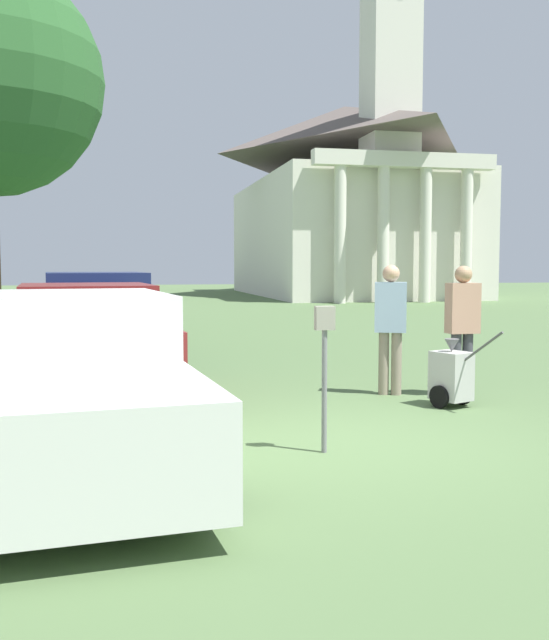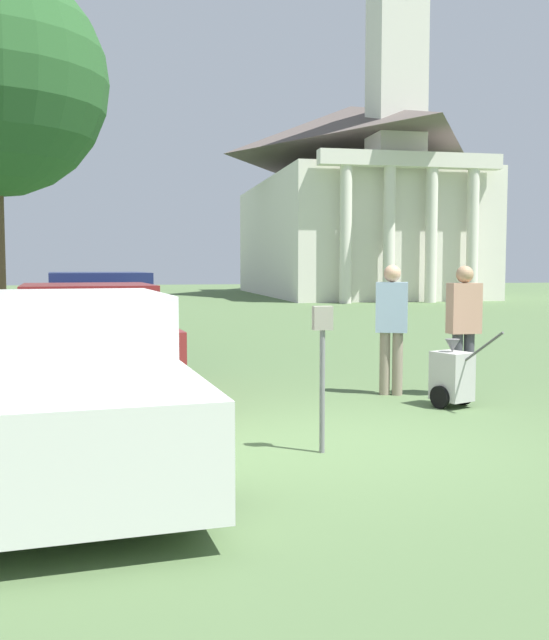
{
  "view_description": "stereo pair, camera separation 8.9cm",
  "coord_description": "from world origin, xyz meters",
  "px_view_note": "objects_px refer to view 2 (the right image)",
  "views": [
    {
      "loc": [
        -2.19,
        -6.68,
        1.75
      ],
      "look_at": [
        -0.42,
        1.6,
        1.1
      ],
      "focal_mm": 40.0,
      "sensor_mm": 36.0,
      "label": 1
    },
    {
      "loc": [
        -2.1,
        -6.7,
        1.75
      ],
      "look_at": [
        -0.42,
        1.6,
        1.1
      ],
      "focal_mm": 40.0,
      "sensor_mm": 36.0,
      "label": 2
    }
  ],
  "objects_px": {
    "parked_car_maroon": "(88,342)",
    "person_supervisor": "(464,322)",
    "church": "(352,197)",
    "parked_car_white": "(65,383)",
    "parked_car_navy": "(98,320)",
    "parking_meter": "(322,351)",
    "person_worker": "(392,321)",
    "equipment_cart": "(452,376)"
  },
  "relations": [
    {
      "from": "parked_car_maroon",
      "to": "person_supervisor",
      "type": "bearing_deg",
      "value": -20.19
    },
    {
      "from": "person_supervisor",
      "to": "equipment_cart",
      "type": "relative_size",
      "value": 1.75
    },
    {
      "from": "parked_car_maroon",
      "to": "parking_meter",
      "type": "relative_size",
      "value": 3.61
    },
    {
      "from": "parked_car_maroon",
      "to": "church",
      "type": "height_order",
      "value": "church"
    },
    {
      "from": "person_worker",
      "to": "church",
      "type": "distance_m",
      "value": 33.58
    },
    {
      "from": "parked_car_white",
      "to": "equipment_cart",
      "type": "xyz_separation_m",
      "value": [
        4.47,
        1.59,
        -0.31
      ]
    },
    {
      "from": "equipment_cart",
      "to": "parked_car_white",
      "type": "bearing_deg",
      "value": 177.56
    },
    {
      "from": "person_supervisor",
      "to": "parking_meter",
      "type": "bearing_deg",
      "value": 40.85
    },
    {
      "from": "parked_car_white",
      "to": "parked_car_navy",
      "type": "xyz_separation_m",
      "value": [
        -0.0,
        6.85,
        0.05
      ]
    },
    {
      "from": "parking_meter",
      "to": "person_supervisor",
      "type": "xyz_separation_m",
      "value": [
        2.61,
        2.41,
        0.04
      ]
    },
    {
      "from": "person_worker",
      "to": "parking_meter",
      "type": "bearing_deg",
      "value": 80.4
    },
    {
      "from": "parking_meter",
      "to": "person_supervisor",
      "type": "bearing_deg",
      "value": 42.79
    },
    {
      "from": "person_supervisor",
      "to": "parked_car_maroon",
      "type": "bearing_deg",
      "value": -16.33
    },
    {
      "from": "person_worker",
      "to": "parked_car_maroon",
      "type": "bearing_deg",
      "value": 9.11
    },
    {
      "from": "parked_car_maroon",
      "to": "church",
      "type": "distance_m",
      "value": 34.11
    },
    {
      "from": "parked_car_navy",
      "to": "parking_meter",
      "type": "height_order",
      "value": "parked_car_navy"
    },
    {
      "from": "parked_car_navy",
      "to": "person_worker",
      "type": "bearing_deg",
      "value": -52.88
    },
    {
      "from": "parked_car_navy",
      "to": "person_supervisor",
      "type": "distance_m",
      "value": 6.77
    },
    {
      "from": "parked_car_maroon",
      "to": "parking_meter",
      "type": "height_order",
      "value": "parked_car_maroon"
    },
    {
      "from": "parked_car_maroon",
      "to": "parked_car_navy",
      "type": "relative_size",
      "value": 0.91
    },
    {
      "from": "parked_car_maroon",
      "to": "person_supervisor",
      "type": "distance_m",
      "value": 5.1
    },
    {
      "from": "parking_meter",
      "to": "person_supervisor",
      "type": "distance_m",
      "value": 3.55
    },
    {
      "from": "church",
      "to": "parked_car_white",
      "type": "bearing_deg",
      "value": -111.54
    },
    {
      "from": "church",
      "to": "person_worker",
      "type": "bearing_deg",
      "value": -106.67
    },
    {
      "from": "parked_car_white",
      "to": "church",
      "type": "xyz_separation_m",
      "value": [
        13.56,
        34.36,
        5.12
      ]
    },
    {
      "from": "church",
      "to": "parked_car_maroon",
      "type": "bearing_deg",
      "value": -113.72
    },
    {
      "from": "person_worker",
      "to": "parked_car_white",
      "type": "bearing_deg",
      "value": 54.63
    },
    {
      "from": "person_supervisor",
      "to": "church",
      "type": "distance_m",
      "value": 33.63
    },
    {
      "from": "parked_car_maroon",
      "to": "parking_meter",
      "type": "distance_m",
      "value": 4.36
    },
    {
      "from": "parked_car_navy",
      "to": "person_worker",
      "type": "height_order",
      "value": "person_worker"
    },
    {
      "from": "parked_car_white",
      "to": "church",
      "type": "relative_size",
      "value": 0.23
    },
    {
      "from": "person_worker",
      "to": "person_supervisor",
      "type": "distance_m",
      "value": 0.95
    },
    {
      "from": "parked_car_navy",
      "to": "person_supervisor",
      "type": "xyz_separation_m",
      "value": [
        4.93,
        -4.63,
        0.25
      ]
    },
    {
      "from": "parked_car_maroon",
      "to": "person_supervisor",
      "type": "relative_size",
      "value": 2.84
    },
    {
      "from": "parked_car_white",
      "to": "church",
      "type": "bearing_deg",
      "value": 62.66
    },
    {
      "from": "parking_meter",
      "to": "person_worker",
      "type": "bearing_deg",
      "value": 57.83
    },
    {
      "from": "equipment_cart",
      "to": "parked_car_navy",
      "type": "bearing_deg",
      "value": 108.33
    },
    {
      "from": "parked_car_maroon",
      "to": "parked_car_navy",
      "type": "xyz_separation_m",
      "value": [
        0.0,
        3.37,
        0.05
      ]
    },
    {
      "from": "parked_car_maroon",
      "to": "parking_meter",
      "type": "xyz_separation_m",
      "value": [
        2.32,
        -3.68,
        0.26
      ]
    },
    {
      "from": "parked_car_navy",
      "to": "equipment_cart",
      "type": "distance_m",
      "value": 6.92
    },
    {
      "from": "parking_meter",
      "to": "equipment_cart",
      "type": "relative_size",
      "value": 1.38
    },
    {
      "from": "parked_car_white",
      "to": "person_supervisor",
      "type": "xyz_separation_m",
      "value": [
        4.93,
        2.22,
        0.3
      ]
    }
  ]
}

